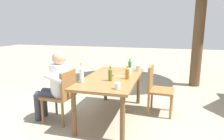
# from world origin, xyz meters

# --- Properties ---
(ground_plane) EXTENTS (24.00, 24.00, 0.00)m
(ground_plane) POSITION_xyz_m (0.00, 0.00, 0.00)
(ground_plane) COLOR gray
(dining_table) EXTENTS (1.67, 0.87, 0.72)m
(dining_table) POSITION_xyz_m (0.00, 0.00, 0.63)
(dining_table) COLOR olive
(dining_table) RESTS_ON ground_plane
(chair_near_right) EXTENTS (0.47, 0.47, 0.87)m
(chair_near_right) POSITION_xyz_m (0.38, -0.73, 0.49)
(chair_near_right) COLOR olive
(chair_near_right) RESTS_ON ground_plane
(chair_far_left) EXTENTS (0.47, 0.47, 0.87)m
(chair_far_left) POSITION_xyz_m (-0.38, 0.73, 0.49)
(chair_far_left) COLOR olive
(chair_far_left) RESTS_ON ground_plane
(person_in_white_shirt) EXTENTS (0.47, 0.62, 1.18)m
(person_in_white_shirt) POSITION_xyz_m (0.38, -0.84, 0.66)
(person_in_white_shirt) COLOR white
(person_in_white_shirt) RESTS_ON ground_plane
(bottle_olive) EXTENTS (0.06, 0.06, 0.25)m
(bottle_olive) POSITION_xyz_m (0.25, 0.04, 0.83)
(bottle_olive) COLOR #566623
(bottle_olive) RESTS_ON dining_table
(bottle_clear) EXTENTS (0.06, 0.06, 0.30)m
(bottle_clear) POSITION_xyz_m (0.46, -0.35, 0.85)
(bottle_clear) COLOR white
(bottle_clear) RESTS_ON dining_table
(bottle_green) EXTENTS (0.06, 0.06, 0.23)m
(bottle_green) POSITION_xyz_m (-0.67, 0.18, 0.82)
(bottle_green) COLOR #287A38
(bottle_green) RESTS_ON dining_table
(bottle_amber) EXTENTS (0.06, 0.06, 0.23)m
(bottle_amber) POSITION_xyz_m (0.07, 0.28, 0.82)
(bottle_amber) COLOR #996019
(bottle_amber) RESTS_ON dining_table
(cup_steel) EXTENTS (0.08, 0.08, 0.12)m
(cup_steel) POSITION_xyz_m (-0.56, 0.36, 0.78)
(cup_steel) COLOR #B2B7BC
(cup_steel) RESTS_ON dining_table
(cup_glass) EXTENTS (0.08, 0.08, 0.09)m
(cup_glass) POSITION_xyz_m (0.63, 0.25, 0.77)
(cup_glass) COLOR silver
(cup_glass) RESTS_ON dining_table
(cup_white) EXTENTS (0.08, 0.08, 0.11)m
(cup_white) POSITION_xyz_m (-0.28, 0.24, 0.77)
(cup_white) COLOR white
(cup_white) RESTS_ON dining_table
(table_knife) EXTENTS (0.08, 0.24, 0.01)m
(table_knife) POSITION_xyz_m (-0.06, 0.04, 0.73)
(table_knife) COLOR silver
(table_knife) RESTS_ON dining_table
(backpack_by_near_side) EXTENTS (0.32, 0.23, 0.39)m
(backpack_by_near_side) POSITION_xyz_m (-1.43, -0.42, 0.19)
(backpack_by_near_side) COLOR black
(backpack_by_near_side) RESTS_ON ground_plane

